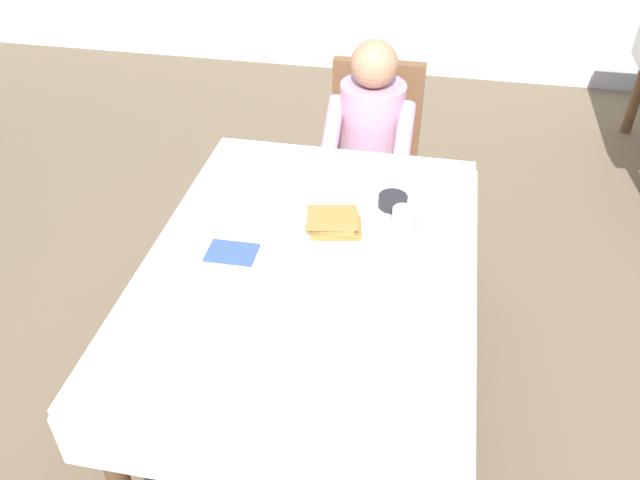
{
  "coord_description": "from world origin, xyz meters",
  "views": [
    {
      "loc": [
        0.36,
        -1.68,
        2.14
      ],
      "look_at": [
        0.03,
        0.04,
        0.79
      ],
      "focal_mm": 36.67,
      "sensor_mm": 36.0,
      "label": 1
    }
  ],
  "objects_px": {
    "chair_diner": "(373,146)",
    "breakfast_stack": "(333,222)",
    "cup_coffee": "(403,219)",
    "spoon_near_edge": "(301,289)",
    "diner_person": "(370,137)",
    "knife_right_of_plate": "(385,245)",
    "plate_breakfast": "(333,234)",
    "bowl_butter": "(393,201)",
    "fork_left_of_plate": "(279,232)",
    "dining_table_main": "(310,278)"
  },
  "relations": [
    {
      "from": "plate_breakfast",
      "to": "knife_right_of_plate",
      "type": "xyz_separation_m",
      "value": [
        0.19,
        -0.02,
        -0.01
      ]
    },
    {
      "from": "breakfast_stack",
      "to": "knife_right_of_plate",
      "type": "xyz_separation_m",
      "value": [
        0.19,
        -0.02,
        -0.05
      ]
    },
    {
      "from": "dining_table_main",
      "to": "breakfast_stack",
      "type": "distance_m",
      "value": 0.21
    },
    {
      "from": "diner_person",
      "to": "fork_left_of_plate",
      "type": "xyz_separation_m",
      "value": [
        -0.21,
        -0.89,
        0.07
      ]
    },
    {
      "from": "cup_coffee",
      "to": "spoon_near_edge",
      "type": "bearing_deg",
      "value": -126.35
    },
    {
      "from": "breakfast_stack",
      "to": "dining_table_main",
      "type": "bearing_deg",
      "value": -111.37
    },
    {
      "from": "bowl_butter",
      "to": "knife_right_of_plate",
      "type": "distance_m",
      "value": 0.24
    },
    {
      "from": "plate_breakfast",
      "to": "spoon_near_edge",
      "type": "height_order",
      "value": "plate_breakfast"
    },
    {
      "from": "fork_left_of_plate",
      "to": "spoon_near_edge",
      "type": "bearing_deg",
      "value": -158.92
    },
    {
      "from": "chair_diner",
      "to": "spoon_near_edge",
      "type": "xyz_separation_m",
      "value": [
        -0.07,
        -1.33,
        0.21
      ]
    },
    {
      "from": "diner_person",
      "to": "knife_right_of_plate",
      "type": "xyz_separation_m",
      "value": [
        0.17,
        -0.89,
        0.07
      ]
    },
    {
      "from": "chair_diner",
      "to": "breakfast_stack",
      "type": "distance_m",
      "value": 1.06
    },
    {
      "from": "cup_coffee",
      "to": "spoon_near_edge",
      "type": "height_order",
      "value": "cup_coffee"
    },
    {
      "from": "dining_table_main",
      "to": "cup_coffee",
      "type": "xyz_separation_m",
      "value": [
        0.29,
        0.23,
        0.13
      ]
    },
    {
      "from": "cup_coffee",
      "to": "spoon_near_edge",
      "type": "xyz_separation_m",
      "value": [
        -0.29,
        -0.39,
        -0.04
      ]
    },
    {
      "from": "plate_breakfast",
      "to": "fork_left_of_plate",
      "type": "xyz_separation_m",
      "value": [
        -0.19,
        -0.02,
        -0.01
      ]
    },
    {
      "from": "diner_person",
      "to": "bowl_butter",
      "type": "distance_m",
      "value": 0.68
    },
    {
      "from": "chair_diner",
      "to": "diner_person",
      "type": "height_order",
      "value": "diner_person"
    },
    {
      "from": "chair_diner",
      "to": "cup_coffee",
      "type": "height_order",
      "value": "chair_diner"
    },
    {
      "from": "breakfast_stack",
      "to": "cup_coffee",
      "type": "distance_m",
      "value": 0.25
    },
    {
      "from": "diner_person",
      "to": "spoon_near_edge",
      "type": "bearing_deg",
      "value": 86.5
    },
    {
      "from": "plate_breakfast",
      "to": "bowl_butter",
      "type": "xyz_separation_m",
      "value": [
        0.19,
        0.22,
        0.01
      ]
    },
    {
      "from": "bowl_butter",
      "to": "knife_right_of_plate",
      "type": "relative_size",
      "value": 0.55
    },
    {
      "from": "chair_diner",
      "to": "fork_left_of_plate",
      "type": "height_order",
      "value": "chair_diner"
    },
    {
      "from": "diner_person",
      "to": "plate_breakfast",
      "type": "relative_size",
      "value": 4.0
    },
    {
      "from": "cup_coffee",
      "to": "plate_breakfast",
      "type": "bearing_deg",
      "value": -159.45
    },
    {
      "from": "dining_table_main",
      "to": "bowl_butter",
      "type": "xyz_separation_m",
      "value": [
        0.24,
        0.36,
        0.11
      ]
    },
    {
      "from": "chair_diner",
      "to": "plate_breakfast",
      "type": "bearing_deg",
      "value": 88.76
    },
    {
      "from": "breakfast_stack",
      "to": "fork_left_of_plate",
      "type": "xyz_separation_m",
      "value": [
        -0.19,
        -0.02,
        -0.05
      ]
    },
    {
      "from": "knife_right_of_plate",
      "to": "spoon_near_edge",
      "type": "distance_m",
      "value": 0.37
    },
    {
      "from": "chair_diner",
      "to": "fork_left_of_plate",
      "type": "bearing_deg",
      "value": 78.57
    },
    {
      "from": "plate_breakfast",
      "to": "breakfast_stack",
      "type": "bearing_deg",
      "value": 29.17
    },
    {
      "from": "dining_table_main",
      "to": "fork_left_of_plate",
      "type": "relative_size",
      "value": 8.47
    },
    {
      "from": "bowl_butter",
      "to": "knife_right_of_plate",
      "type": "xyz_separation_m",
      "value": [
        0.0,
        -0.24,
        -0.02
      ]
    },
    {
      "from": "dining_table_main",
      "to": "plate_breakfast",
      "type": "relative_size",
      "value": 5.44
    },
    {
      "from": "diner_person",
      "to": "breakfast_stack",
      "type": "relative_size",
      "value": 5.42
    },
    {
      "from": "cup_coffee",
      "to": "bowl_butter",
      "type": "distance_m",
      "value": 0.14
    },
    {
      "from": "bowl_butter",
      "to": "fork_left_of_plate",
      "type": "xyz_separation_m",
      "value": [
        -0.38,
        -0.24,
        -0.02
      ]
    },
    {
      "from": "diner_person",
      "to": "knife_right_of_plate",
      "type": "distance_m",
      "value": 0.91
    },
    {
      "from": "fork_left_of_plate",
      "to": "dining_table_main",
      "type": "bearing_deg",
      "value": -136.57
    },
    {
      "from": "chair_diner",
      "to": "plate_breakfast",
      "type": "xyz_separation_m",
      "value": [
        -0.02,
        -1.03,
        0.22
      ]
    },
    {
      "from": "plate_breakfast",
      "to": "knife_right_of_plate",
      "type": "height_order",
      "value": "plate_breakfast"
    },
    {
      "from": "breakfast_stack",
      "to": "fork_left_of_plate",
      "type": "height_order",
      "value": "breakfast_stack"
    },
    {
      "from": "dining_table_main",
      "to": "spoon_near_edge",
      "type": "bearing_deg",
      "value": -88.79
    },
    {
      "from": "diner_person",
      "to": "knife_right_of_plate",
      "type": "relative_size",
      "value": 5.6
    },
    {
      "from": "breakfast_stack",
      "to": "fork_left_of_plate",
      "type": "relative_size",
      "value": 1.15
    },
    {
      "from": "breakfast_stack",
      "to": "bowl_butter",
      "type": "bearing_deg",
      "value": 49.85
    },
    {
      "from": "plate_breakfast",
      "to": "bowl_butter",
      "type": "height_order",
      "value": "bowl_butter"
    },
    {
      "from": "plate_breakfast",
      "to": "cup_coffee",
      "type": "xyz_separation_m",
      "value": [
        0.24,
        0.09,
        0.03
      ]
    },
    {
      "from": "diner_person",
      "to": "knife_right_of_plate",
      "type": "bearing_deg",
      "value": 100.63
    }
  ]
}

